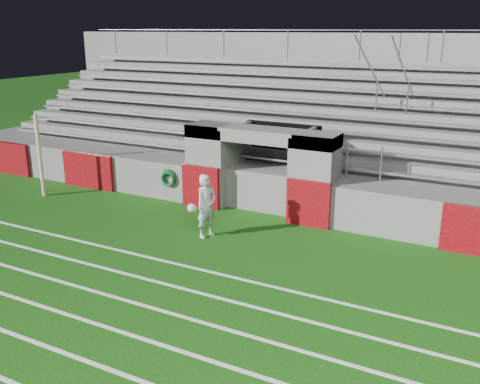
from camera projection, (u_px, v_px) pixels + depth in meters
The scene contains 6 objects.
ground at pixel (201, 250), 13.73m from camera, with size 90.00×90.00×0.00m, color #12470B.
field_post at pixel (40, 156), 17.78m from camera, with size 0.13×0.13×2.78m, color beige.
field_markings at pixel (52, 348), 9.50m from camera, with size 28.00×8.09×0.01m.
stadium_structure at pixel (312, 139), 20.04m from camera, with size 26.00×8.48×5.42m.
goalkeeper_with_ball at pixel (206, 206), 14.40m from camera, with size 0.71×0.79×1.75m.
hose_coil at pixel (168, 178), 17.32m from camera, with size 0.57×0.15×0.58m.
Camera 1 is at (6.81, -10.75, 5.46)m, focal length 40.00 mm.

